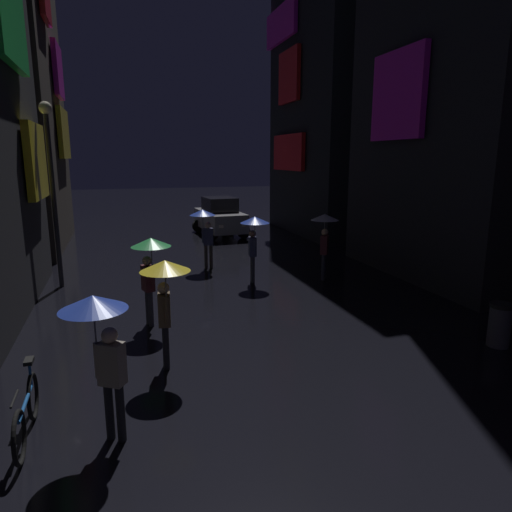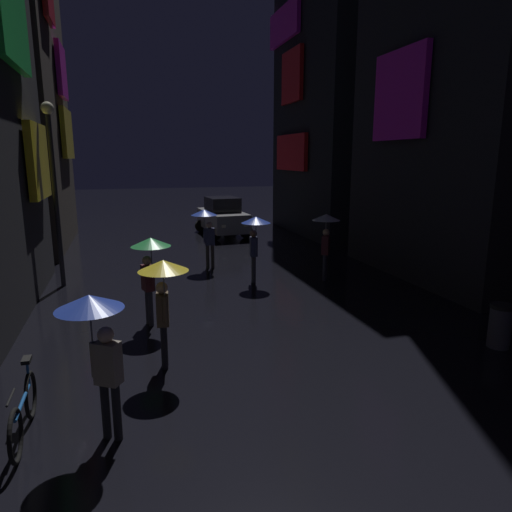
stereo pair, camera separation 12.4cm
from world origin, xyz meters
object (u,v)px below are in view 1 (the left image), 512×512
(streetlamp_left_far, at_px, (51,174))
(pedestrian_near_crossing_yellow, at_px, (165,284))
(pedestrian_far_right_green, at_px, (150,257))
(pedestrian_foreground_left_clear, at_px, (325,228))
(car_distant, at_px, (220,217))
(pedestrian_midstreet_centre_blue, at_px, (204,222))
(pedestrian_foreground_right_blue, at_px, (99,328))
(bicycle_parked_at_storefront, at_px, (26,413))
(pedestrian_midstreet_left_blue, at_px, (254,231))
(trash_bin, at_px, (500,325))

(streetlamp_left_far, bearing_deg, pedestrian_near_crossing_yellow, -69.20)
(pedestrian_far_right_green, distance_m, pedestrian_foreground_left_clear, 6.31)
(pedestrian_near_crossing_yellow, bearing_deg, pedestrian_far_right_green, 92.24)
(pedestrian_foreground_left_clear, bearing_deg, car_distant, 98.38)
(pedestrian_foreground_left_clear, xyz_separation_m, streetlamp_left_far, (-8.10, 1.49, 1.74))
(pedestrian_midstreet_centre_blue, xyz_separation_m, pedestrian_foreground_right_blue, (-3.19, -9.55, 0.00))
(pedestrian_near_crossing_yellow, relative_size, pedestrian_foreground_right_blue, 1.00)
(pedestrian_midstreet_centre_blue, bearing_deg, streetlamp_left_far, -168.20)
(pedestrian_foreground_left_clear, xyz_separation_m, pedestrian_foreground_right_blue, (-6.63, -7.08, 0.00))
(pedestrian_far_right_green, bearing_deg, pedestrian_foreground_right_blue, -102.62)
(bicycle_parked_at_storefront, xyz_separation_m, car_distant, (6.32, 16.08, 0.54))
(pedestrian_midstreet_centre_blue, height_order, pedestrian_foreground_left_clear, same)
(pedestrian_midstreet_left_blue, relative_size, bicycle_parked_at_storefront, 1.16)
(pedestrian_near_crossing_yellow, height_order, pedestrian_foreground_left_clear, same)
(pedestrian_foreground_right_blue, xyz_separation_m, car_distant, (5.25, 16.45, -0.74))
(bicycle_parked_at_storefront, relative_size, car_distant, 0.43)
(pedestrian_foreground_right_blue, bearing_deg, car_distant, 72.31)
(pedestrian_midstreet_left_blue, distance_m, car_distant, 9.29)
(pedestrian_midstreet_left_blue, bearing_deg, bicycle_parked_at_storefront, -128.11)
(streetlamp_left_far, bearing_deg, trash_bin, -39.01)
(pedestrian_midstreet_left_blue, relative_size, pedestrian_foreground_right_blue, 1.00)
(pedestrian_near_crossing_yellow, bearing_deg, car_distant, 73.91)
(pedestrian_near_crossing_yellow, relative_size, pedestrian_midstreet_left_blue, 1.00)
(trash_bin, bearing_deg, pedestrian_near_crossing_yellow, 172.61)
(pedestrian_near_crossing_yellow, bearing_deg, pedestrian_foreground_left_clear, 42.83)
(pedestrian_foreground_left_clear, distance_m, trash_bin, 6.28)
(pedestrian_far_right_green, distance_m, pedestrian_foreground_right_blue, 4.41)
(pedestrian_foreground_right_blue, xyz_separation_m, bicycle_parked_at_storefront, (-1.07, 0.37, -1.28))
(pedestrian_foreground_right_blue, distance_m, trash_bin, 7.99)
(pedestrian_midstreet_left_blue, relative_size, car_distant, 0.50)
(pedestrian_far_right_green, bearing_deg, streetlamp_left_far, 119.68)
(pedestrian_midstreet_left_blue, distance_m, bicycle_parked_at_storefront, 8.82)
(pedestrian_midstreet_left_blue, bearing_deg, streetlamp_left_far, 166.96)
(pedestrian_midstreet_centre_blue, distance_m, pedestrian_near_crossing_yellow, 7.92)
(pedestrian_far_right_green, distance_m, pedestrian_midstreet_left_blue, 4.45)
(trash_bin, bearing_deg, pedestrian_foreground_left_clear, 101.24)
(pedestrian_midstreet_centre_blue, distance_m, pedestrian_midstreet_left_blue, 2.57)
(pedestrian_far_right_green, height_order, car_distant, pedestrian_far_right_green)
(bicycle_parked_at_storefront, bearing_deg, streetlamp_left_far, 92.79)
(pedestrian_near_crossing_yellow, height_order, streetlamp_left_far, streetlamp_left_far)
(car_distant, bearing_deg, pedestrian_midstreet_left_blue, -95.79)
(pedestrian_foreground_left_clear, distance_m, pedestrian_foreground_right_blue, 9.70)
(pedestrian_far_right_green, relative_size, pedestrian_foreground_right_blue, 1.00)
(streetlamp_left_far, xyz_separation_m, trash_bin, (9.30, -7.53, -2.94))
(pedestrian_midstreet_left_blue, bearing_deg, pedestrian_foreground_left_clear, -3.75)
(bicycle_parked_at_storefront, bearing_deg, trash_bin, 4.32)
(bicycle_parked_at_storefront, relative_size, trash_bin, 1.96)
(pedestrian_far_right_green, height_order, bicycle_parked_at_storefront, pedestrian_far_right_green)
(pedestrian_midstreet_centre_blue, bearing_deg, trash_bin, -61.40)
(pedestrian_near_crossing_yellow, relative_size, streetlamp_left_far, 0.39)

